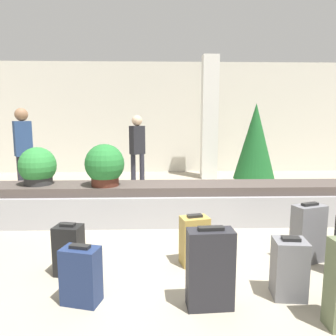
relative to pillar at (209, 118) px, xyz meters
The scene contains 15 objects.
ground_plane 5.62m from the pillar, 103.03° to the right, with size 18.00×18.00×0.00m, color #9E937F.
back_wall 1.61m from the pillar, 138.81° to the left, with size 18.00×0.06×3.20m.
carousel 4.07m from the pillar, 108.34° to the right, with size 7.29×0.83×0.60m.
pillar is the anchor object (origin of this frame).
suitcase_0 6.04m from the pillar, 113.08° to the right, with size 0.31×0.26×0.55m.
suitcase_2 6.08m from the pillar, 91.77° to the right, with size 0.31×0.29×0.57m.
suitcase_4 5.37m from the pillar, 86.49° to the right, with size 0.40×0.30×0.69m.
suitcase_5 6.45m from the pillar, 109.00° to the right, with size 0.37×0.28×0.54m.
suitcase_7 5.48m from the pillar, 100.51° to the right, with size 0.34×0.28×0.57m.
suitcase_8 6.27m from the pillar, 98.72° to the right, with size 0.41×0.22×0.73m.
potted_plant_0 4.41m from the pillar, 120.01° to the right, with size 0.60×0.60×0.64m.
potted_plant_1 4.92m from the pillar, 131.50° to the right, with size 0.57×0.57×0.58m.
traveler_0 4.59m from the pillar, 152.09° to the right, with size 0.37×0.33×1.81m.
traveler_1 2.33m from the pillar, 144.64° to the right, with size 0.36×0.34×1.67m.
decorated_tree 1.51m from the pillar, 49.20° to the right, with size 0.97×0.97×1.95m.
Camera 1 is at (-0.16, -3.45, 1.64)m, focal length 35.00 mm.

